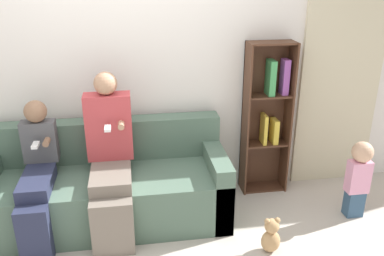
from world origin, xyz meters
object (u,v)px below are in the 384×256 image
(child_seated, at_px, (37,174))
(bookshelf, at_px, (267,114))
(toddler_standing, at_px, (359,175))
(teddy_bear, at_px, (271,236))
(adult_seated, at_px, (110,154))
(couch, at_px, (107,188))

(child_seated, height_order, bookshelf, bookshelf)
(child_seated, xyz_separation_m, toddler_standing, (2.76, -0.14, -0.16))
(child_seated, relative_size, teddy_bear, 3.58)
(toddler_standing, xyz_separation_m, teddy_bear, (-0.93, -0.38, -0.27))
(adult_seated, bearing_deg, bookshelf, 16.35)
(toddler_standing, height_order, teddy_bear, toddler_standing)
(toddler_standing, distance_m, teddy_bear, 1.04)
(bookshelf, relative_size, teddy_bear, 4.82)
(adult_seated, relative_size, toddler_standing, 1.83)
(couch, height_order, child_seated, child_seated)
(adult_seated, distance_m, child_seated, 0.60)
(child_seated, bearing_deg, adult_seated, 4.49)
(couch, height_order, adult_seated, adult_seated)
(couch, height_order, teddy_bear, couch)
(adult_seated, height_order, teddy_bear, adult_seated)
(toddler_standing, bearing_deg, adult_seated, 175.02)
(couch, xyz_separation_m, adult_seated, (0.06, -0.12, 0.39))
(couch, relative_size, bookshelf, 1.40)
(couch, relative_size, toddler_standing, 2.88)
(toddler_standing, bearing_deg, couch, 172.20)
(couch, xyz_separation_m, child_seated, (-0.53, -0.16, 0.28))
(child_seated, distance_m, bookshelf, 2.16)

